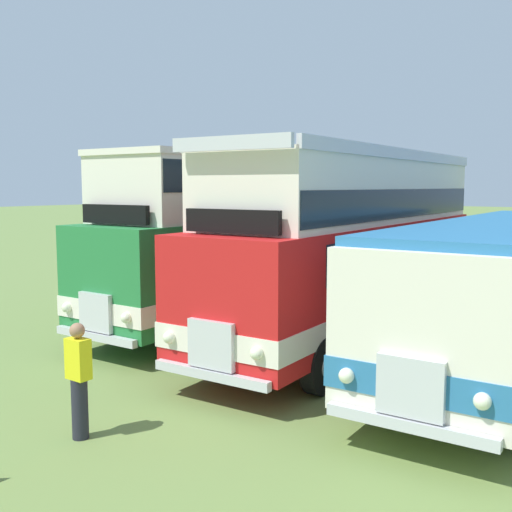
# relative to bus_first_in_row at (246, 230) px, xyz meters

# --- Properties ---
(bus_first_in_row) EXTENTS (2.93, 10.68, 4.49)m
(bus_first_in_row) POSITION_rel_bus_first_in_row_xyz_m (0.00, 0.00, 0.00)
(bus_first_in_row) COLOR #237538
(bus_first_in_row) RESTS_ON ground
(bus_second_in_row) EXTENTS (3.14, 11.21, 4.52)m
(bus_second_in_row) POSITION_rel_bus_first_in_row_xyz_m (3.49, -0.29, -0.11)
(bus_second_in_row) COLOR red
(bus_second_in_row) RESTS_ON ground
(bus_third_in_row) EXTENTS (3.08, 11.49, 2.99)m
(bus_third_in_row) POSITION_rel_bus_first_in_row_xyz_m (6.98, -0.30, -0.71)
(bus_third_in_row) COLOR silver
(bus_third_in_row) RESTS_ON ground
(marshal_person) EXTENTS (0.36, 0.24, 1.73)m
(marshal_person) POSITION_rel_bus_first_in_row_xyz_m (2.99, -7.93, -1.58)
(marshal_person) COLOR #23232D
(marshal_person) RESTS_ON ground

